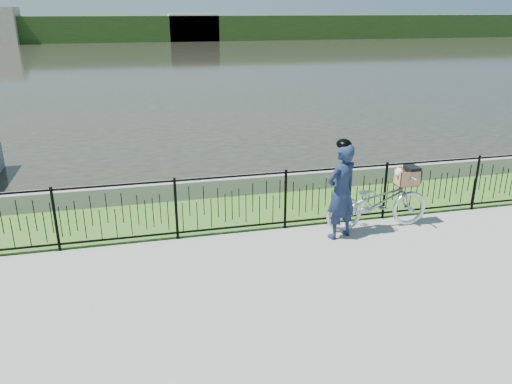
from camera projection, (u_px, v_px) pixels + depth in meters
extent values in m
plane|color=gray|center=(252.00, 276.00, 7.70)|extent=(120.00, 120.00, 0.00)
cube|color=#39651F|center=(223.00, 213.00, 10.07)|extent=(60.00, 2.00, 0.01)
plane|color=#27271E|center=(155.00, 62.00, 37.81)|extent=(120.00, 120.00, 0.00)
cube|color=gray|center=(215.00, 187.00, 10.92)|extent=(60.00, 0.30, 0.40)
cube|color=#28451A|center=(144.00, 28.00, 61.92)|extent=(120.00, 6.00, 3.00)
cube|color=#B3A690|center=(193.00, 28.00, 61.82)|extent=(6.00, 3.00, 3.20)
imported|color=silver|center=(377.00, 202.00, 9.22)|extent=(1.99, 0.69, 1.05)
cube|color=black|center=(406.00, 185.00, 9.24)|extent=(0.38, 0.18, 0.02)
cube|color=#956C45|center=(406.00, 185.00, 9.24)|extent=(0.40, 0.27, 0.01)
cube|color=#956C45|center=(403.00, 175.00, 9.31)|extent=(0.40, 0.02, 0.29)
cube|color=#956C45|center=(411.00, 180.00, 9.07)|extent=(0.40, 0.02, 0.29)
cube|color=#956C45|center=(416.00, 177.00, 9.23)|extent=(0.01, 0.27, 0.29)
cube|color=#956C45|center=(397.00, 178.00, 9.15)|extent=(0.01, 0.27, 0.29)
cube|color=black|center=(412.00, 168.00, 9.15)|extent=(0.22, 0.29, 0.06)
cube|color=black|center=(417.00, 175.00, 9.23)|extent=(0.02, 0.29, 0.23)
ellipsoid|color=silver|center=(406.00, 178.00, 9.19)|extent=(0.31, 0.22, 0.20)
sphere|color=silver|center=(399.00, 172.00, 9.09)|extent=(0.15, 0.15, 0.15)
sphere|color=silver|center=(397.00, 174.00, 9.07)|extent=(0.07, 0.07, 0.07)
sphere|color=black|center=(396.00, 175.00, 9.06)|extent=(0.02, 0.02, 0.02)
cone|color=#A36144|center=(398.00, 168.00, 9.12)|extent=(0.06, 0.08, 0.08)
cone|color=#A36144|center=(402.00, 169.00, 9.04)|extent=(0.06, 0.08, 0.08)
imported|color=#15203B|center=(341.00, 192.00, 8.73)|extent=(0.74, 0.62, 1.74)
ellipsoid|color=black|center=(344.00, 145.00, 8.44)|extent=(0.26, 0.29, 0.18)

